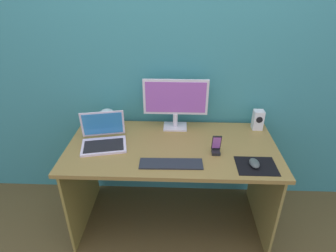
{
  "coord_description": "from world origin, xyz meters",
  "views": [
    {
      "loc": [
        0.04,
        -1.67,
        1.79
      ],
      "look_at": [
        -0.03,
        -0.02,
        0.89
      ],
      "focal_mm": 30.03,
      "sensor_mm": 36.0,
      "label": 1
    }
  ],
  "objects_px": {
    "keyboard_external": "(171,164)",
    "phone_in_dock": "(216,147)",
    "speaker_right": "(258,120)",
    "mouse": "(254,163)",
    "monitor": "(176,101)",
    "laptop": "(104,138)",
    "fishbowl": "(107,118)"
  },
  "relations": [
    {
      "from": "laptop",
      "to": "fishbowl",
      "type": "distance_m",
      "value": 0.26
    },
    {
      "from": "mouse",
      "to": "monitor",
      "type": "bearing_deg",
      "value": 133.02
    },
    {
      "from": "laptop",
      "to": "fishbowl",
      "type": "bearing_deg",
      "value": 96.24
    },
    {
      "from": "speaker_right",
      "to": "mouse",
      "type": "relative_size",
      "value": 1.54
    },
    {
      "from": "monitor",
      "to": "laptop",
      "type": "xyz_separation_m",
      "value": [
        -0.5,
        -0.26,
        -0.18
      ]
    },
    {
      "from": "speaker_right",
      "to": "keyboard_external",
      "type": "bearing_deg",
      "value": -143.09
    },
    {
      "from": "fishbowl",
      "to": "keyboard_external",
      "type": "height_order",
      "value": "fishbowl"
    },
    {
      "from": "speaker_right",
      "to": "keyboard_external",
      "type": "distance_m",
      "value": 0.82
    },
    {
      "from": "laptop",
      "to": "speaker_right",
      "type": "bearing_deg",
      "value": 13.16
    },
    {
      "from": "keyboard_external",
      "to": "phone_in_dock",
      "type": "distance_m",
      "value": 0.33
    },
    {
      "from": "mouse",
      "to": "speaker_right",
      "type": "bearing_deg",
      "value": 71.96
    },
    {
      "from": "monitor",
      "to": "laptop",
      "type": "height_order",
      "value": "monitor"
    },
    {
      "from": "laptop",
      "to": "phone_in_dock",
      "type": "distance_m",
      "value": 0.78
    },
    {
      "from": "speaker_right",
      "to": "fishbowl",
      "type": "height_order",
      "value": "speaker_right"
    },
    {
      "from": "laptop",
      "to": "keyboard_external",
      "type": "bearing_deg",
      "value": -25.34
    },
    {
      "from": "mouse",
      "to": "fishbowl",
      "type": "bearing_deg",
      "value": 152.05
    },
    {
      "from": "keyboard_external",
      "to": "mouse",
      "type": "relative_size",
      "value": 4.01
    },
    {
      "from": "monitor",
      "to": "fishbowl",
      "type": "relative_size",
      "value": 3.15
    },
    {
      "from": "monitor",
      "to": "fishbowl",
      "type": "height_order",
      "value": "monitor"
    },
    {
      "from": "fishbowl",
      "to": "mouse",
      "type": "bearing_deg",
      "value": -24.89
    },
    {
      "from": "monitor",
      "to": "fishbowl",
      "type": "distance_m",
      "value": 0.55
    },
    {
      "from": "keyboard_external",
      "to": "monitor",
      "type": "bearing_deg",
      "value": 86.32
    },
    {
      "from": "monitor",
      "to": "phone_in_dock",
      "type": "height_order",
      "value": "monitor"
    },
    {
      "from": "laptop",
      "to": "fishbowl",
      "type": "xyz_separation_m",
      "value": [
        -0.03,
        0.26,
        0.03
      ]
    },
    {
      "from": "speaker_right",
      "to": "phone_in_dock",
      "type": "distance_m",
      "value": 0.5
    },
    {
      "from": "mouse",
      "to": "phone_in_dock",
      "type": "xyz_separation_m",
      "value": [
        -0.22,
        0.14,
        0.03
      ]
    },
    {
      "from": "phone_in_dock",
      "to": "laptop",
      "type": "bearing_deg",
      "value": 173.55
    },
    {
      "from": "laptop",
      "to": "fishbowl",
      "type": "height_order",
      "value": "laptop"
    },
    {
      "from": "monitor",
      "to": "speaker_right",
      "type": "xyz_separation_m",
      "value": [
        0.63,
        0.0,
        -0.15
      ]
    },
    {
      "from": "monitor",
      "to": "speaker_right",
      "type": "bearing_deg",
      "value": 0.34
    },
    {
      "from": "speaker_right",
      "to": "laptop",
      "type": "xyz_separation_m",
      "value": [
        -1.13,
        -0.27,
        -0.03
      ]
    },
    {
      "from": "speaker_right",
      "to": "mouse",
      "type": "xyz_separation_m",
      "value": [
        -0.13,
        -0.49,
        -0.06
      ]
    }
  ]
}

